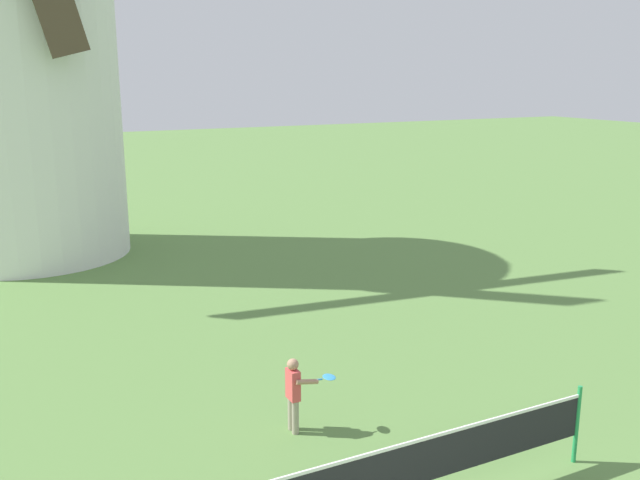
# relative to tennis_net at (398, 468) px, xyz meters

# --- Properties ---
(tennis_net) EXTENTS (5.69, 0.06, 1.10)m
(tennis_net) POSITION_rel_tennis_net_xyz_m (0.00, 0.00, 0.00)
(tennis_net) COLOR #238E4C
(tennis_net) RESTS_ON ground_plane
(player_far) EXTENTS (0.69, 0.46, 1.13)m
(player_far) POSITION_rel_tennis_net_xyz_m (-0.18, 2.44, -0.04)
(player_far) COLOR #9E937F
(player_far) RESTS_ON ground_plane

